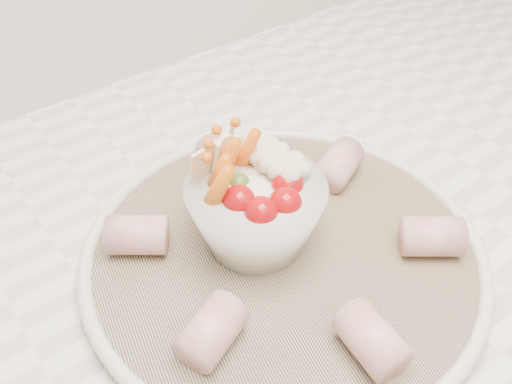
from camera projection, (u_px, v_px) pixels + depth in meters
serving_platter at (284, 253)px, 0.50m from camera, size 0.42×0.42×0.02m
veggie_bowl at (255, 206)px, 0.48m from camera, size 0.12×0.12×0.10m
cured_meat_rolls at (284, 236)px, 0.48m from camera, size 0.27×0.29×0.03m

